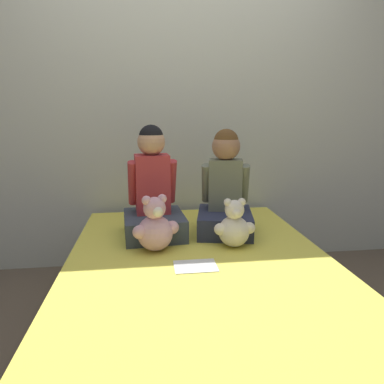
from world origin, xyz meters
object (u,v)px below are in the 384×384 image
(bed, at_px, (200,298))
(child_on_left, at_px, (153,195))
(teddy_bear_held_by_right_child, at_px, (234,226))
(teddy_bear_held_by_left_child, at_px, (155,227))
(child_on_right, at_px, (225,193))
(sign_card, at_px, (195,266))

(bed, relative_size, child_on_left, 2.81)
(child_on_left, bearing_deg, teddy_bear_held_by_right_child, -35.78)
(teddy_bear_held_by_left_child, bearing_deg, child_on_right, 13.22)
(teddy_bear_held_by_right_child, bearing_deg, teddy_bear_held_by_left_child, -179.85)
(teddy_bear_held_by_left_child, xyz_separation_m, sign_card, (0.19, -0.24, -0.13))
(child_on_left, bearing_deg, teddy_bear_held_by_left_child, -94.14)
(bed, bearing_deg, teddy_bear_held_by_right_child, 34.95)
(child_on_left, height_order, teddy_bear_held_by_right_child, child_on_left)
(bed, bearing_deg, teddy_bear_held_by_left_child, 146.36)
(child_on_left, height_order, teddy_bear_held_by_left_child, child_on_left)
(child_on_right, height_order, teddy_bear_held_by_right_child, child_on_right)
(teddy_bear_held_by_left_child, bearing_deg, teddy_bear_held_by_right_child, -17.46)
(teddy_bear_held_by_left_child, height_order, teddy_bear_held_by_right_child, teddy_bear_held_by_left_child)
(child_on_left, xyz_separation_m, child_on_right, (0.45, -0.00, -0.00))
(sign_card, bearing_deg, bed, 66.36)
(child_on_right, relative_size, teddy_bear_held_by_left_child, 2.07)
(child_on_left, bearing_deg, bed, -65.93)
(child_on_left, bearing_deg, sign_card, -73.97)
(teddy_bear_held_by_left_child, bearing_deg, sign_card, -68.89)
(teddy_bear_held_by_right_child, bearing_deg, child_on_left, 149.35)
(teddy_bear_held_by_right_child, relative_size, sign_card, 1.33)
(child_on_left, relative_size, teddy_bear_held_by_right_child, 2.41)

